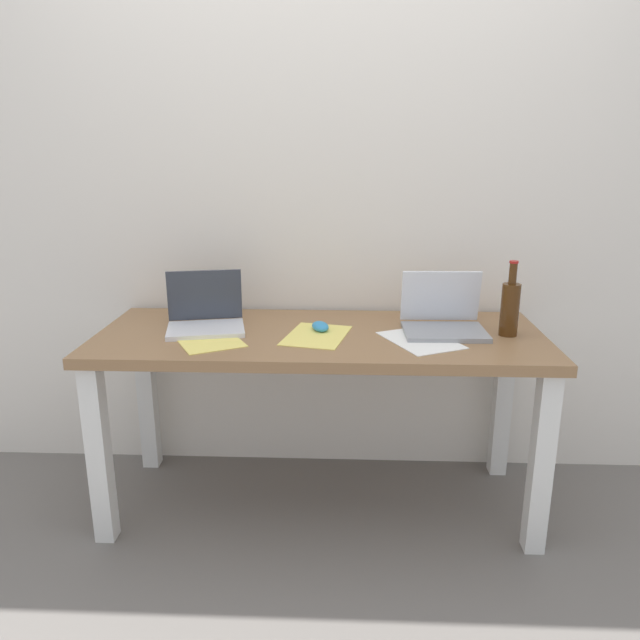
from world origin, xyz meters
name	(u,v)px	position (x,y,z in m)	size (l,w,h in m)	color
ground_plane	(320,501)	(0.00, 0.00, 0.00)	(8.00, 8.00, 0.00)	slate
back_wall	(324,173)	(0.00, 0.39, 1.30)	(5.20, 0.08, 2.60)	silver
desk	(320,359)	(0.00, 0.00, 0.62)	(1.68, 0.66, 0.73)	olive
laptop_left	(205,317)	(-0.44, 0.03, 0.77)	(0.33, 0.28, 0.22)	silver
laptop_right	(443,319)	(0.47, 0.04, 0.77)	(0.31, 0.26, 0.22)	gray
beer_bottle	(510,307)	(0.70, 0.00, 0.83)	(0.07, 0.07, 0.28)	#47280F
computer_mouse	(319,326)	(0.00, 0.03, 0.74)	(0.06, 0.10, 0.03)	#338CC6
paper_sheet_front_right	(421,340)	(0.37, -0.08, 0.73)	(0.21, 0.30, 0.00)	white
paper_sheet_center	(317,335)	(-0.01, -0.04, 0.73)	(0.21, 0.30, 0.00)	#F4E06B
paper_sheet_front_left	(208,339)	(-0.41, -0.10, 0.73)	(0.21, 0.30, 0.00)	#F4E06B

